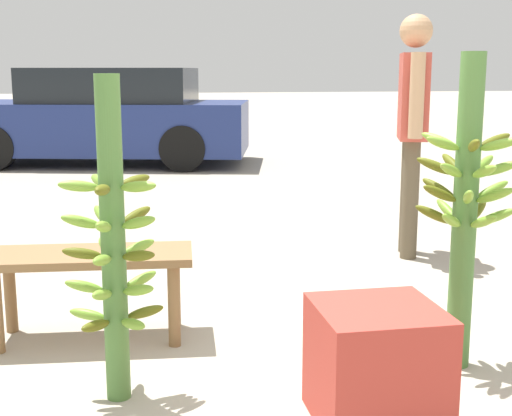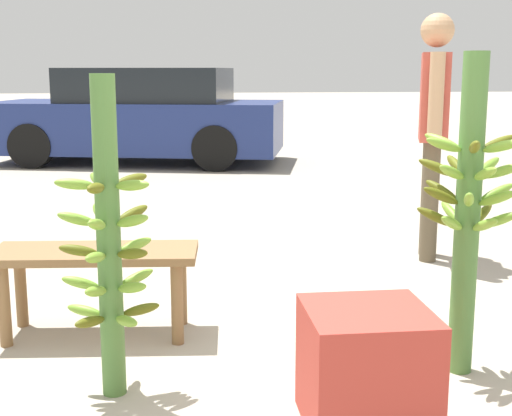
% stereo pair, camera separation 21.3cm
% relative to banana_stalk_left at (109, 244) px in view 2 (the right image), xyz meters
% --- Properties ---
extents(ground_plane, '(80.00, 80.00, 0.00)m').
position_rel_banana_stalk_left_xyz_m(ground_plane, '(0.84, -0.16, -0.64)').
color(ground_plane, '#A89E8C').
extents(banana_stalk_left, '(0.41, 0.41, 1.32)m').
position_rel_banana_stalk_left_xyz_m(banana_stalk_left, '(0.00, 0.00, 0.00)').
color(banana_stalk_left, '#4C7A38').
rests_on(banana_stalk_left, ground_plane).
extents(banana_stalk_center, '(0.45, 0.45, 1.41)m').
position_rel_banana_stalk_left_xyz_m(banana_stalk_center, '(1.52, 0.05, 0.11)').
color(banana_stalk_center, '#4C7A38').
rests_on(banana_stalk_center, ground_plane).
extents(vendor_person, '(0.31, 0.62, 1.71)m').
position_rel_banana_stalk_left_xyz_m(vendor_person, '(2.07, 1.97, 0.38)').
color(vendor_person, brown).
rests_on(vendor_person, ground_plane).
extents(market_bench, '(1.05, 0.47, 0.45)m').
position_rel_banana_stalk_left_xyz_m(market_bench, '(-0.14, 0.69, -0.28)').
color(market_bench, olive).
rests_on(market_bench, ground_plane).
extents(parked_car, '(4.41, 2.64, 1.36)m').
position_rel_banana_stalk_left_xyz_m(parked_car, '(-0.20, 7.68, 0.02)').
color(parked_car, navy).
rests_on(parked_car, ground_plane).
extents(produce_crate, '(0.46, 0.46, 0.46)m').
position_rel_banana_stalk_left_xyz_m(produce_crate, '(0.97, -0.39, -0.41)').
color(produce_crate, '#B2382D').
rests_on(produce_crate, ground_plane).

